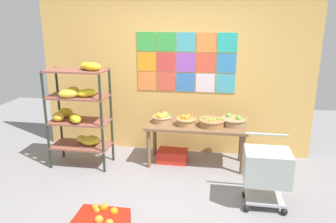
# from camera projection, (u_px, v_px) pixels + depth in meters

# --- Properties ---
(ground) EXTENTS (9.58, 9.58, 0.00)m
(ground) POSITION_uv_depth(u_px,v_px,m) (151.00, 207.00, 3.95)
(ground) COLOR gray
(back_wall_with_art) EXTENTS (4.38, 0.07, 3.00)m
(back_wall_with_art) POSITION_uv_depth(u_px,v_px,m) (174.00, 62.00, 5.25)
(back_wall_with_art) COLOR #DFAC57
(back_wall_with_art) RESTS_ON ground
(banana_shelf_unit) EXTENTS (0.88, 0.49, 1.59)m
(banana_shelf_unit) POSITION_uv_depth(u_px,v_px,m) (79.00, 109.00, 4.85)
(banana_shelf_unit) COLOR #242C20
(banana_shelf_unit) RESTS_ON ground
(display_table) EXTENTS (1.49, 0.58, 0.63)m
(display_table) POSITION_uv_depth(u_px,v_px,m) (196.00, 130.00, 4.96)
(display_table) COLOR brown
(display_table) RESTS_ON ground
(fruit_basket_back_left) EXTENTS (0.39, 0.39, 0.13)m
(fruit_basket_back_left) POSITION_uv_depth(u_px,v_px,m) (212.00, 122.00, 4.87)
(fruit_basket_back_left) COLOR #9F6C40
(fruit_basket_back_left) RESTS_ON display_table
(fruit_basket_centre) EXTENTS (0.30, 0.30, 0.16)m
(fruit_basket_centre) POSITION_uv_depth(u_px,v_px,m) (162.00, 118.00, 5.04)
(fruit_basket_centre) COLOR tan
(fruit_basket_centre) RESTS_ON display_table
(fruit_basket_left) EXTENTS (0.40, 0.40, 0.15)m
(fruit_basket_left) POSITION_uv_depth(u_px,v_px,m) (234.00, 121.00, 4.93)
(fruit_basket_left) COLOR #997A50
(fruit_basket_left) RESTS_ON display_table
(fruit_basket_back_right) EXTENTS (0.32, 0.32, 0.15)m
(fruit_basket_back_right) POSITION_uv_depth(u_px,v_px,m) (186.00, 121.00, 4.92)
(fruit_basket_back_right) COLOR #A77C49
(fruit_basket_back_right) RESTS_ON display_table
(produce_crate_under_table) EXTENTS (0.46, 0.29, 0.19)m
(produce_crate_under_table) POSITION_uv_depth(u_px,v_px,m) (173.00, 156.00, 5.16)
(produce_crate_under_table) COLOR red
(produce_crate_under_table) RESTS_ON ground
(orange_crate_foreground) EXTENTS (0.54, 0.38, 0.24)m
(orange_crate_foreground) POSITION_uv_depth(u_px,v_px,m) (102.00, 222.00, 3.50)
(orange_crate_foreground) COLOR #AE1D0F
(orange_crate_foreground) RESTS_ON ground
(shopping_cart) EXTENTS (0.52, 0.46, 0.84)m
(shopping_cart) POSITION_uv_depth(u_px,v_px,m) (267.00, 169.00, 3.85)
(shopping_cart) COLOR black
(shopping_cart) RESTS_ON ground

